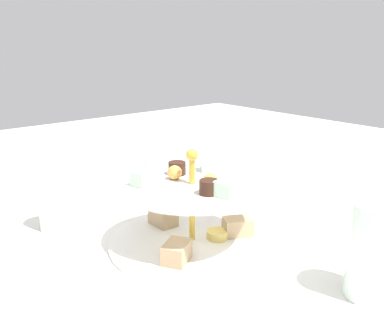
# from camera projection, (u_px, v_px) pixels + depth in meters

# --- Properties ---
(ground_plane) EXTENTS (2.40, 2.40, 0.00)m
(ground_plane) POSITION_uv_depth(u_px,v_px,m) (192.00, 245.00, 0.75)
(ground_plane) COLOR silver
(tiered_serving_stand) EXTENTS (0.28, 0.28, 0.17)m
(tiered_serving_stand) POSITION_uv_depth(u_px,v_px,m) (192.00, 217.00, 0.74)
(tiered_serving_stand) COLOR white
(tiered_serving_stand) RESTS_ON ground_plane
(water_glass_tall_right) EXTENTS (0.07, 0.07, 0.13)m
(water_glass_tall_right) POSITION_uv_depth(u_px,v_px,m) (374.00, 251.00, 0.59)
(water_glass_tall_right) COLOR silver
(water_glass_tall_right) RESTS_ON ground_plane
(water_glass_short_left) EXTENTS (0.06, 0.06, 0.07)m
(water_glass_short_left) POSITION_uv_depth(u_px,v_px,m) (155.00, 176.00, 1.00)
(water_glass_short_left) COLOR silver
(water_glass_short_left) RESTS_ON ground_plane
(teacup_with_saucer) EXTENTS (0.09, 0.09, 0.05)m
(teacup_with_saucer) POSITION_uv_depth(u_px,v_px,m) (223.00, 179.00, 1.02)
(teacup_with_saucer) COLOR white
(teacup_with_saucer) RESTS_ON ground_plane
(butter_knife_right) EXTENTS (0.02, 0.17, 0.00)m
(butter_knife_right) POSITION_uv_depth(u_px,v_px,m) (333.00, 207.00, 0.91)
(butter_knife_right) COLOR silver
(butter_knife_right) RESTS_ON ground_plane
(water_glass_mid_back) EXTENTS (0.06, 0.06, 0.10)m
(water_glass_mid_back) POSITION_uv_depth(u_px,v_px,m) (55.00, 201.00, 0.80)
(water_glass_mid_back) COLOR silver
(water_glass_mid_back) RESTS_ON ground_plane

